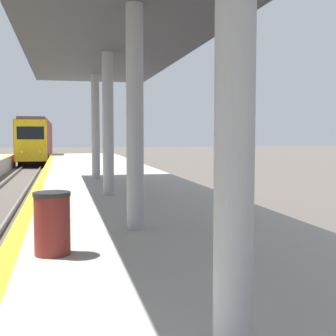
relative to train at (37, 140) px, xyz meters
name	(u,v)px	position (x,y,z in m)	size (l,w,h in m)	color
train	(37,140)	(0.00, 0.00, 0.00)	(2.62, 19.55, 4.20)	black
station_canopy	(118,36)	(3.66, -37.91, 2.76)	(4.43, 19.27, 4.11)	#99999E
trash_bin	(52,223)	(2.27, -41.78, -0.65)	(0.52, 0.52, 0.88)	maroon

